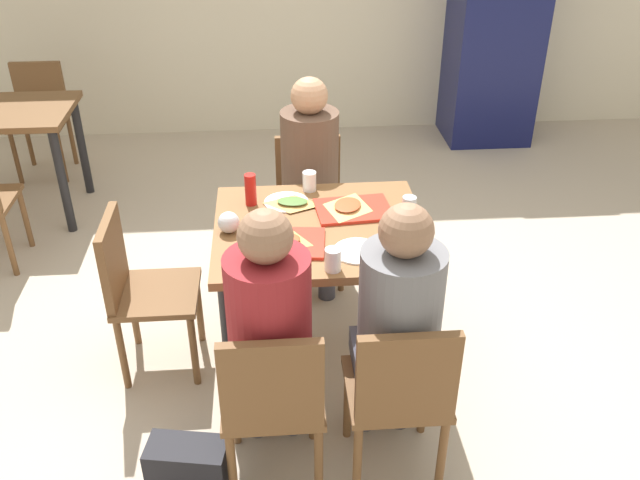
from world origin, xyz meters
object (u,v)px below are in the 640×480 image
Objects in this scene: person_in_red at (270,325)px; tray_red_far at (353,209)px; handbag at (189,471)px; background_chair_far at (40,111)px; main_table at (320,246)px; chair_near_left at (273,398)px; pizza_slice_c at (292,202)px; pizza_slice_b at (348,206)px; plastic_cup_b at (333,260)px; condiment_bottle at (251,190)px; chair_left_end at (138,284)px; foil_bundle at (229,222)px; person_in_brown_jacket at (398,319)px; pizza_slice_a at (286,239)px; paper_plate_near_edge at (358,251)px; plastic_cup_a at (309,181)px; paper_plate_center at (286,202)px; background_table at (6,128)px; person_far_side at (310,170)px; tray_red_near at (284,243)px; soda_can at (409,209)px; chair_near_right at (400,391)px; drink_fridge at (495,28)px; chair_far_side at (309,198)px.

tray_red_far is (0.42, 0.81, 0.04)m from person_in_red.
handbag is 0.38× the size of background_chair_far.
handbag is (-0.60, -0.84, -0.52)m from main_table.
pizza_slice_c is at bearing 82.95° from chair_near_left.
pizza_slice_b is 1.39m from handbag.
condiment_bottle reaches higher than plastic_cup_b.
foil_bundle is (0.46, -0.02, 0.33)m from chair_left_end.
pizza_slice_a is (-0.41, 0.53, 0.06)m from person_in_brown_jacket.
plastic_cup_a reaches higher than paper_plate_near_edge.
chair_left_end is 3.84× the size of paper_plate_center.
background_table is at bearing 124.39° from chair_near_left.
paper_plate_center is (-0.32, 0.11, -0.00)m from tray_red_far.
pizza_slice_c is at bearing 120.54° from paper_plate_near_edge.
background_chair_far is at bearing 90.00° from background_table.
person_far_side is at bearing 71.44° from paper_plate_center.
foil_bundle is at bearing 158.88° from paper_plate_near_edge.
person_in_red is 0.71m from handbag.
pizza_slice_a is at bearing -136.83° from pizza_slice_b.
chair_left_end reaches higher than pizza_slice_b.
person_in_brown_jacket is at bearing -51.56° from tray_red_near.
person_far_side reaches higher than plastic_cup_b.
pizza_slice_b is at bearing -36.47° from background_table.
person_in_red is 5.40× the size of pizza_slice_c.
tray_red_far reaches higher than paper_plate_near_edge.
chair_left_end is 6.93× the size of soda_can.
pizza_slice_b is at bearing -19.25° from paper_plate_center.
handbag is (-0.84, -0.16, -0.60)m from person_in_brown_jacket.
pizza_slice_a is 0.43m from condiment_bottle.
person_in_red reaches higher than main_table.
pizza_slice_b is 2.76× the size of foil_bundle.
pizza_slice_b is 0.53m from plastic_cup_b.
soda_can is 0.76× the size of condiment_bottle.
pizza_slice_b is 0.27m from pizza_slice_c.
foil_bundle reaches higher than background_chair_far.
person_far_side is 0.47m from paper_plate_center.
person_in_red is 0.93m from condiment_bottle.
chair_near_right reaches higher than tray_red_near.
tray_red_far is at bearing -118.96° from drink_fridge.
drink_fridge is at bearing 61.04° from tray_red_far.
chair_near_left is 1.04m from chair_left_end.
background_table is (-2.01, 2.08, -0.18)m from plastic_cup_b.
chair_far_side is 8.45× the size of plastic_cup_a.
plastic_cup_a is 0.12× the size of background_chair_far.
pizza_slice_b reaches higher than paper_plate_center.
person_in_brown_jacket is at bearing 10.47° from handbag.
chair_near_left is 0.73m from tray_red_near.
foil_bundle reaches higher than tray_red_far.
person_in_red reaches higher than tray_red_far.
person_in_red reaches higher than chair_near_left.
tray_red_near is at bearing 132.00° from plastic_cup_b.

